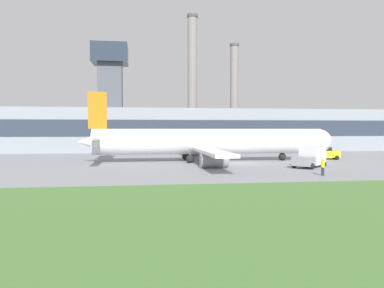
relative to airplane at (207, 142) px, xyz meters
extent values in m
plane|color=gray|center=(3.72, -3.27, -2.64)|extent=(400.00, 400.00, 0.00)
cube|color=#8C939E|center=(3.72, 26.12, 1.57)|extent=(85.41, 12.78, 8.43)
cube|color=#2D3847|center=(3.72, 19.69, 2.00)|extent=(83.70, 0.16, 3.04)
cube|color=#4C515B|center=(-14.93, 26.12, 6.07)|extent=(4.65, 4.65, 17.43)
cube|color=#283342|center=(-14.93, 26.12, 16.65)|extent=(6.98, 6.98, 3.72)
cylinder|color=gray|center=(6.13, 58.35, 15.80)|extent=(2.75, 2.75, 36.88)
cylinder|color=#4C4C51|center=(6.13, 58.35, 34.65)|extent=(3.17, 3.17, 0.83)
cylinder|color=gray|center=(18.52, 57.77, 11.77)|extent=(2.35, 2.35, 28.82)
cylinder|color=#4C4C51|center=(18.52, 57.77, 26.53)|extent=(2.70, 2.70, 0.70)
cylinder|color=white|center=(0.50, 0.00, 0.10)|extent=(31.69, 3.45, 3.45)
sphere|color=white|center=(16.35, 0.00, 0.10)|extent=(3.27, 3.27, 3.27)
cone|color=white|center=(-15.35, 0.00, 0.10)|extent=(3.79, 3.27, 3.27)
cube|color=orange|center=(-14.62, 0.00, 4.24)|extent=(2.41, 0.24, 4.84)
cube|color=white|center=(-14.71, -4.84, 0.62)|extent=(1.07, 9.68, 0.20)
cube|color=white|center=(-14.71, 4.84, 0.62)|extent=(1.07, 9.68, 0.20)
cube|color=white|center=(-1.08, -8.75, -0.76)|extent=(2.37, 16.13, 0.36)
cube|color=white|center=(-1.08, 8.75, -0.76)|extent=(2.37, 16.13, 0.36)
cylinder|color=gray|center=(-0.78, -8.98, -1.74)|extent=(3.13, 1.66, 1.66)
cylinder|color=gray|center=(-0.78, 8.98, -1.74)|extent=(3.13, 1.66, 1.66)
cylinder|color=#59595B|center=(10.80, 0.00, -1.44)|extent=(0.20, 0.20, 1.35)
sphere|color=black|center=(10.80, 0.00, -2.11)|extent=(1.06, 1.06, 1.06)
cylinder|color=#59595B|center=(-2.67, -2.32, -1.44)|extent=(0.20, 0.20, 1.35)
sphere|color=black|center=(-2.67, -2.32, -2.11)|extent=(1.06, 1.06, 1.06)
cylinder|color=#59595B|center=(-2.67, 2.32, -1.44)|extent=(0.20, 0.20, 1.35)
sphere|color=black|center=(-2.67, 2.32, -2.11)|extent=(1.06, 1.06, 1.06)
cube|color=yellow|center=(17.91, 0.92, -1.86)|extent=(3.93, 2.45, 0.98)
cube|color=black|center=(17.91, 0.92, -1.12)|extent=(1.51, 1.42, 0.50)
sphere|color=black|center=(18.98, -0.14, -2.32)|extent=(0.63, 0.63, 0.63)
sphere|color=black|center=(19.34, 1.40, -2.32)|extent=(0.63, 0.63, 0.63)
sphere|color=black|center=(16.49, 0.43, -2.32)|extent=(0.63, 0.63, 0.63)
sphere|color=black|center=(16.85, 1.98, -2.32)|extent=(0.63, 0.63, 0.63)
cube|color=gray|center=(8.96, -10.91, -1.83)|extent=(2.62, 2.68, 1.00)
cube|color=silver|center=(10.80, -9.34, -1.29)|extent=(3.49, 3.43, 2.07)
sphere|color=black|center=(8.21, -10.20, -2.29)|extent=(0.70, 0.70, 0.70)
sphere|color=black|center=(9.54, -11.76, -2.29)|extent=(0.70, 0.70, 0.70)
sphere|color=black|center=(10.66, -8.12, -2.29)|extent=(0.70, 0.70, 0.70)
sphere|color=black|center=(11.99, -9.67, -2.29)|extent=(0.70, 0.70, 0.70)
cylinder|color=#23283D|center=(8.14, -17.02, -2.25)|extent=(0.37, 0.37, 0.78)
cylinder|color=yellow|center=(8.14, -17.02, -1.56)|extent=(0.46, 0.46, 0.61)
sphere|color=tan|center=(8.14, -17.02, -1.14)|extent=(0.21, 0.21, 0.21)
cube|color=black|center=(9.93, -9.93, -2.63)|extent=(0.48, 0.48, 0.03)
cone|color=orange|center=(9.93, -9.93, -2.27)|extent=(0.34, 0.34, 0.75)
cube|color=black|center=(12.43, -7.80, -2.63)|extent=(0.60, 0.60, 0.03)
cone|color=orange|center=(12.43, -7.80, -2.32)|extent=(0.43, 0.43, 0.64)
camera|label=1|loc=(-9.09, -50.42, 1.77)|focal=35.00mm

